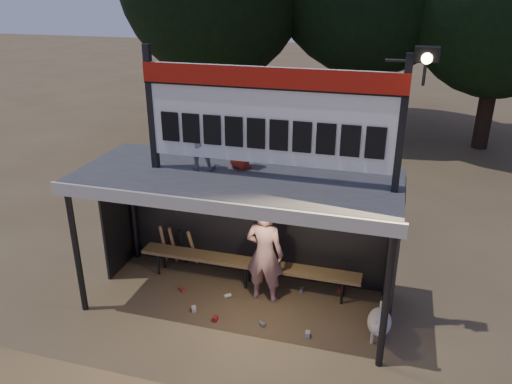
{
  "coord_description": "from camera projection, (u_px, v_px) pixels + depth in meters",
  "views": [
    {
      "loc": [
        2.27,
        -6.78,
        5.03
      ],
      "look_at": [
        0.2,
        0.4,
        1.9
      ],
      "focal_mm": 35.0,
      "sensor_mm": 36.0,
      "label": 1
    }
  ],
  "objects": [
    {
      "name": "player",
      "position": [
        265.0,
        254.0,
        8.28
      ],
      "size": [
        0.66,
        0.45,
        1.77
      ],
      "primitive_type": "imported",
      "rotation": [
        0.0,
        0.0,
        3.09
      ],
      "color": "silver",
      "rests_on": "ground"
    },
    {
      "name": "bats",
      "position": [
        178.0,
        246.0,
        9.47
      ],
      "size": [
        0.69,
        0.35,
        0.84
      ],
      "color": "#A6764D",
      "rests_on": "ground"
    },
    {
      "name": "ground",
      "position": [
        238.0,
        302.0,
        8.53
      ],
      "size": [
        80.0,
        80.0,
        0.0
      ],
      "primitive_type": "plane",
      "color": "brown",
      "rests_on": "ground"
    },
    {
      "name": "child_a",
      "position": [
        199.0,
        138.0,
        7.71
      ],
      "size": [
        0.56,
        0.48,
        1.0
      ],
      "primitive_type": "imported",
      "rotation": [
        0.0,
        0.0,
        3.37
      ],
      "color": "gray",
      "rests_on": "dugout_shelter"
    },
    {
      "name": "dog",
      "position": [
        379.0,
        323.0,
        7.56
      ],
      "size": [
        0.36,
        0.81,
        0.49
      ],
      "color": "beige",
      "rests_on": "ground"
    },
    {
      "name": "dugout_shelter",
      "position": [
        241.0,
        197.0,
        8.04
      ],
      "size": [
        5.1,
        2.08,
        2.32
      ],
      "color": "#3B3B3E",
      "rests_on": "ground"
    },
    {
      "name": "child_b",
      "position": [
        240.0,
        138.0,
        7.76
      ],
      "size": [
        0.56,
        0.54,
        0.97
      ],
      "primitive_type": "imported",
      "rotation": [
        0.0,
        0.0,
        2.44
      ],
      "color": "#B62D1C",
      "rests_on": "dugout_shelter"
    },
    {
      "name": "bench",
      "position": [
        248.0,
        264.0,
        8.85
      ],
      "size": [
        4.0,
        0.35,
        0.48
      ],
      "color": "olive",
      "rests_on": "ground"
    },
    {
      "name": "scoreboard_assembly",
      "position": [
        272.0,
        113.0,
        7.1
      ],
      "size": [
        4.1,
        0.27,
        1.99
      ],
      "color": "black",
      "rests_on": "dugout_shelter"
    },
    {
      "name": "litter",
      "position": [
        254.0,
        306.0,
        8.37
      ],
      "size": [
        2.84,
        1.49,
        0.08
      ],
      "color": "#B22B1E",
      "rests_on": "ground"
    }
  ]
}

